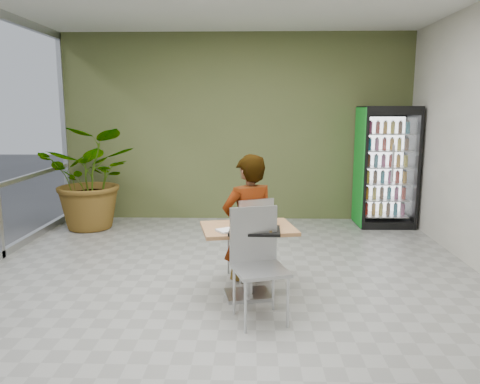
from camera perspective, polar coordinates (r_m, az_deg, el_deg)
name	(u,v)px	position (r m, az deg, el deg)	size (l,w,h in m)	color
ground	(224,295)	(5.03, -1.97, -12.47)	(7.00, 7.00, 0.00)	gray
room_envelope	(223,143)	(4.65, -2.09, 6.03)	(6.00, 7.00, 3.20)	beige
dining_table	(248,247)	(4.82, 1.00, -6.72)	(1.03, 0.82, 0.75)	#AA6949
chair_far	(252,232)	(5.30, 1.51, -4.92)	(0.56, 0.56, 0.95)	#AEB0B3
chair_near	(257,254)	(4.36, 2.07, -7.60)	(0.57, 0.58, 1.03)	#AEB0B3
seated_woman	(249,230)	(5.33, 1.05, -4.68)	(0.64, 0.41, 1.74)	black
pizza_plate	(251,225)	(4.76, 1.35, -4.06)	(0.34, 0.34, 0.03)	silver
soda_cup	(272,217)	(4.81, 3.87, -3.03)	(0.10, 0.10, 0.18)	silver
napkin_stack	(226,231)	(4.57, -1.67, -4.72)	(0.17, 0.17, 0.02)	silver
cafeteria_tray	(255,231)	(4.55, 1.79, -4.73)	(0.49, 0.36, 0.03)	black
beverage_fridge	(386,167)	(8.08, 17.35, 2.95)	(0.91, 0.71, 1.97)	black
potted_plant	(93,178)	(7.90, -17.53, 1.64)	(1.49, 1.29, 1.66)	#376E2C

